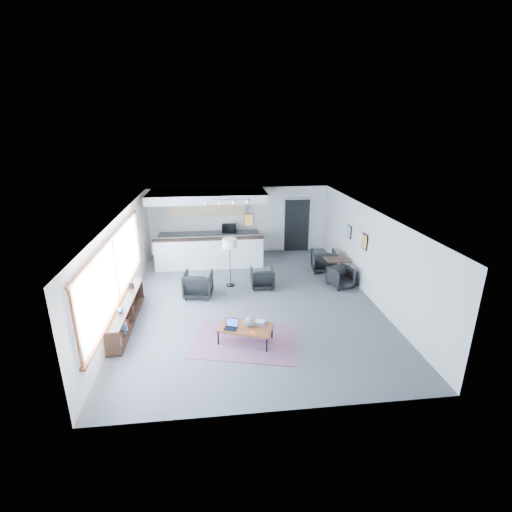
{
  "coord_description": "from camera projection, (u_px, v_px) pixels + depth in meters",
  "views": [
    {
      "loc": [
        -1.0,
        -9.76,
        4.83
      ],
      "look_at": [
        0.19,
        0.4,
        1.23
      ],
      "focal_mm": 26.0,
      "sensor_mm": 36.0,
      "label": 1
    }
  ],
  "objects": [
    {
      "name": "microwave",
      "position": [
        229.0,
        227.0,
        14.32
      ],
      "size": [
        0.57,
        0.34,
        0.37
      ],
      "primitive_type": "imported",
      "rotation": [
        0.0,
        0.0,
        -0.07
      ],
      "color": "black",
      "rests_on": "kitchenette"
    },
    {
      "name": "coffee_table",
      "position": [
        246.0,
        328.0,
        8.64
      ],
      "size": [
        1.41,
        1.08,
        0.41
      ],
      "rotation": [
        0.0,
        0.0,
        -0.37
      ],
      "color": "brown",
      "rests_on": "floor"
    },
    {
      "name": "kitchenette",
      "position": [
        209.0,
        224.0,
        13.74
      ],
      "size": [
        4.2,
        1.96,
        2.6
      ],
      "color": "white",
      "rests_on": "floor"
    },
    {
      "name": "floor_lamp",
      "position": [
        230.0,
        245.0,
        11.42
      ],
      "size": [
        0.53,
        0.53,
        1.56
      ],
      "rotation": [
        0.0,
        0.0,
        0.19
      ],
      "color": "black",
      "rests_on": "floor"
    },
    {
      "name": "doorway",
      "position": [
        297.0,
        225.0,
        14.89
      ],
      "size": [
        1.1,
        0.12,
        2.15
      ],
      "color": "black",
      "rests_on": "room"
    },
    {
      "name": "armchair_right",
      "position": [
        262.0,
        277.0,
        11.61
      ],
      "size": [
        0.71,
        0.66,
        0.72
      ],
      "primitive_type": "imported",
      "rotation": [
        0.0,
        0.0,
        3.13
      ],
      "color": "black",
      "rests_on": "floor"
    },
    {
      "name": "room",
      "position": [
        251.0,
        259.0,
        10.42
      ],
      "size": [
        7.02,
        9.02,
        2.62
      ],
      "color": "#4B4B4E",
      "rests_on": "ground"
    },
    {
      "name": "track_light",
      "position": [
        226.0,
        201.0,
        12.01
      ],
      "size": [
        1.6,
        0.07,
        0.15
      ],
      "color": "silver",
      "rests_on": "room"
    },
    {
      "name": "kilim_rug",
      "position": [
        246.0,
        342.0,
        8.77
      ],
      "size": [
        2.78,
        2.21,
        0.01
      ],
      "rotation": [
        0.0,
        0.0,
        -0.24
      ],
      "color": "#62384D",
      "rests_on": "floor"
    },
    {
      "name": "dining_chair_far",
      "position": [
        323.0,
        261.0,
        12.99
      ],
      "size": [
        0.76,
        0.72,
        0.7
      ],
      "primitive_type": "imported",
      "rotation": [
        0.0,
        0.0,
        3.0
      ],
      "color": "black",
      "rests_on": "floor"
    },
    {
      "name": "wall_art_lower",
      "position": [
        365.0,
        242.0,
        11.09
      ],
      "size": [
        0.03,
        0.38,
        0.48
      ],
      "color": "black",
      "rests_on": "room"
    },
    {
      "name": "laptop",
      "position": [
        231.0,
        325.0,
        8.57
      ],
      "size": [
        0.36,
        0.33,
        0.21
      ],
      "rotation": [
        0.0,
        0.0,
        -0.37
      ],
      "color": "black",
      "rests_on": "coffee_table"
    },
    {
      "name": "console",
      "position": [
        126.0,
        314.0,
        9.4
      ],
      "size": [
        0.35,
        3.0,
        0.8
      ],
      "color": "black",
      "rests_on": "floor"
    },
    {
      "name": "dining_table",
      "position": [
        336.0,
        260.0,
        12.34
      ],
      "size": [
        0.82,
        0.82,
        0.67
      ],
      "rotation": [
        0.0,
        0.0,
        0.03
      ],
      "color": "black",
      "rests_on": "floor"
    },
    {
      "name": "wall_art_upper",
      "position": [
        349.0,
        232.0,
        12.33
      ],
      "size": [
        0.03,
        0.34,
        0.44
      ],
      "color": "black",
      "rests_on": "room"
    },
    {
      "name": "coaster",
      "position": [
        253.0,
        332.0,
        8.39
      ],
      "size": [
        0.11,
        0.11,
        0.01
      ],
      "rotation": [
        0.0,
        0.0,
        0.08
      ],
      "color": "#E5590C",
      "rests_on": "coffee_table"
    },
    {
      "name": "dining_chair_near",
      "position": [
        341.0,
        278.0,
        11.68
      ],
      "size": [
        0.71,
        0.69,
        0.6
      ],
      "primitive_type": "imported",
      "rotation": [
        0.0,
        0.0,
        0.29
      ],
      "color": "black",
      "rests_on": "floor"
    },
    {
      "name": "armchair_left",
      "position": [
        198.0,
        283.0,
        11.01
      ],
      "size": [
        0.9,
        0.86,
        0.83
      ],
      "primitive_type": "imported",
      "rotation": [
        0.0,
        0.0,
        3.01
      ],
      "color": "black",
      "rests_on": "floor"
    },
    {
      "name": "ceramic_pot",
      "position": [
        250.0,
        322.0,
        8.59
      ],
      "size": [
        0.25,
        0.25,
        0.25
      ],
      "rotation": [
        0.0,
        0.0,
        -0.27
      ],
      "color": "gray",
      "rests_on": "coffee_table"
    },
    {
      "name": "window",
      "position": [
        116.0,
        270.0,
        9.15
      ],
      "size": [
        0.1,
        5.95,
        1.66
      ],
      "color": "#8CBFFF",
      "rests_on": "room"
    },
    {
      "name": "book_stack",
      "position": [
        260.0,
        323.0,
        8.73
      ],
      "size": [
        0.34,
        0.31,
        0.09
      ],
      "rotation": [
        0.0,
        0.0,
        -0.38
      ],
      "color": "silver",
      "rests_on": "coffee_table"
    }
  ]
}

